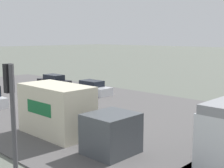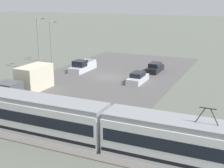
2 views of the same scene
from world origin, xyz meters
name	(u,v)px [view 1 (image 1 of 2)]	position (x,y,z in m)	size (l,w,h in m)	color
ground_plane	(46,100)	(0.00, 0.00, 0.00)	(320.00, 320.00, 0.00)	#60665B
road_surface	(46,100)	(0.00, 0.00, 0.04)	(19.49, 38.67, 0.08)	#565454
box_truck	(68,115)	(5.80, 10.74, 1.50)	(2.52, 8.19, 3.07)	#4C5156
sedan_car_0	(92,88)	(-4.94, 1.10, 0.67)	(1.78, 4.56, 1.43)	silver
sedan_car_1	(54,81)	(-5.23, -5.99, 0.67)	(1.76, 4.69, 1.43)	black
traffic_light_pole	(12,119)	(12.00, 15.71, 3.36)	(0.28, 0.47, 5.18)	#47474C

